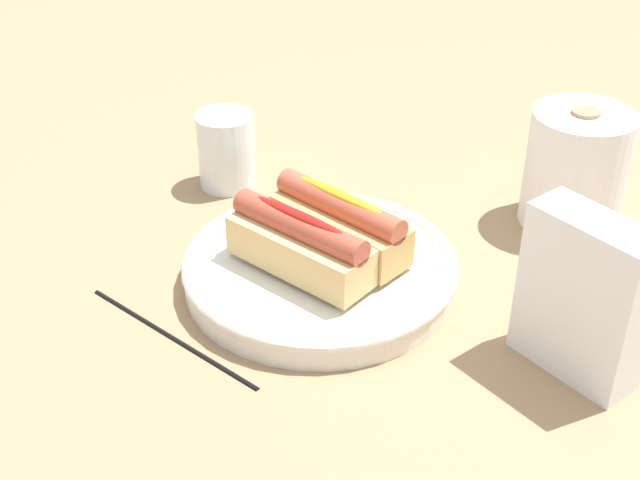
{
  "coord_description": "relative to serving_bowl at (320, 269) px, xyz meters",
  "views": [
    {
      "loc": [
        0.66,
        -0.29,
        0.51
      ],
      "look_at": [
        0.02,
        0.01,
        0.05
      ],
      "focal_mm": 48.67,
      "sensor_mm": 36.0,
      "label": 1
    }
  ],
  "objects": [
    {
      "name": "hotdog_back",
      "position": [
        -0.01,
        0.03,
        0.04
      ],
      "size": [
        0.16,
        0.1,
        0.06
      ],
      "color": "tan",
      "rests_on": "serving_bowl"
    },
    {
      "name": "chopstick_near",
      "position": [
        0.02,
        -0.16,
        -0.01
      ],
      "size": [
        0.2,
        0.1,
        0.01
      ],
      "primitive_type": "cylinder",
      "rotation": [
        0.0,
        1.57,
        0.43
      ],
      "color": "black",
      "rests_on": "ground_plane"
    },
    {
      "name": "napkin_box",
      "position": [
        0.21,
        0.15,
        0.06
      ],
      "size": [
        0.12,
        0.07,
        0.15
      ],
      "primitive_type": "cube",
      "rotation": [
        0.0,
        0.0,
        0.23
      ],
      "color": "white",
      "rests_on": "ground_plane"
    },
    {
      "name": "ground_plane",
      "position": [
        -0.02,
        -0.01,
        -0.02
      ],
      "size": [
        2.4,
        2.4,
        0.0
      ],
      "primitive_type": "plane",
      "color": "#9E7A56"
    },
    {
      "name": "serving_bowl",
      "position": [
        0.0,
        0.0,
        0.0
      ],
      "size": [
        0.27,
        0.27,
        0.03
      ],
      "color": "silver",
      "rests_on": "ground_plane"
    },
    {
      "name": "paper_towel_roll",
      "position": [
        0.01,
        0.3,
        0.05
      ],
      "size": [
        0.11,
        0.11,
        0.13
      ],
      "color": "white",
      "rests_on": "ground_plane"
    },
    {
      "name": "hotdog_front",
      "position": [
        0.01,
        -0.03,
        0.04
      ],
      "size": [
        0.16,
        0.11,
        0.06
      ],
      "color": "#DBB270",
      "rests_on": "serving_bowl"
    },
    {
      "name": "water_glass",
      "position": [
        -0.23,
        -0.01,
        0.02
      ],
      "size": [
        0.07,
        0.07,
        0.09
      ],
      "color": "white",
      "rests_on": "ground_plane"
    }
  ]
}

